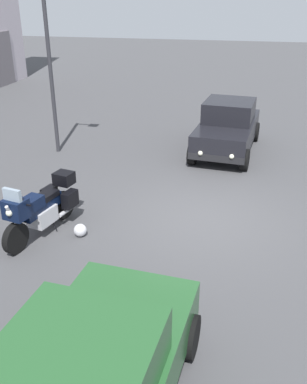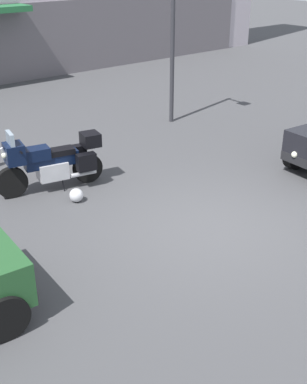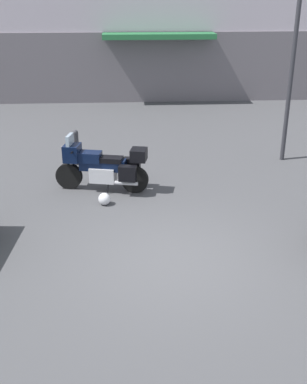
% 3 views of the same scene
% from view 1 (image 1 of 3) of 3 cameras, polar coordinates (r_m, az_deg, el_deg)
% --- Properties ---
extents(ground_plane, '(80.00, 80.00, 0.00)m').
position_cam_1_polar(ground_plane, '(10.05, 6.49, -3.60)').
color(ground_plane, '#424244').
extents(motorcycle, '(2.24, 0.99, 1.36)m').
position_cam_1_polar(motorcycle, '(9.47, -14.56, -1.93)').
color(motorcycle, black).
rests_on(motorcycle, ground).
extents(helmet, '(0.28, 0.28, 0.28)m').
position_cam_1_polar(helmet, '(9.40, -9.65, -4.98)').
color(helmet, silver).
rests_on(helmet, ground).
extents(car_hatchback_near, '(3.98, 2.08, 1.64)m').
position_cam_1_polar(car_hatchback_near, '(14.23, 9.72, 8.42)').
color(car_hatchback_near, black).
rests_on(car_hatchback_near, ground).
extents(streetlamp_curbside, '(0.28, 0.94, 5.17)m').
position_cam_1_polar(streetlamp_curbside, '(13.85, -13.11, 17.46)').
color(streetlamp_curbside, '#2D2D33').
rests_on(streetlamp_curbside, ground).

